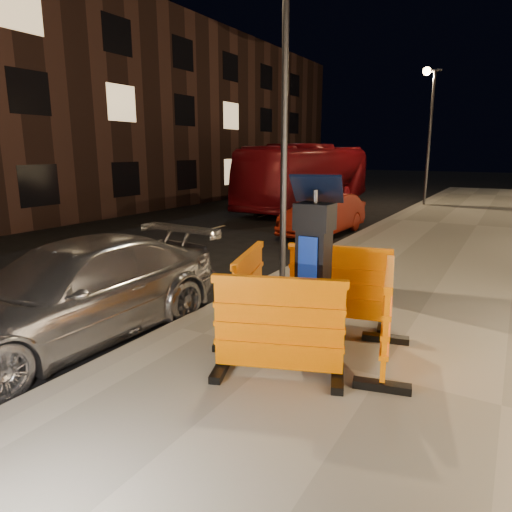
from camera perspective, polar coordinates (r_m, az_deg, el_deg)
The scene contains 13 objects.
ground_plane at distance 6.90m, azimuth -10.10°, elevation -9.82°, with size 120.00×120.00×0.00m, color black.
sidewalk at distance 5.59m, azimuth 15.09°, elevation -14.95°, with size 6.00×60.00×0.15m, color gray.
kerb at distance 6.87m, azimuth -10.13°, elevation -9.24°, with size 0.30×60.00×0.15m, color slate.
parking_kiosk at distance 5.79m, azimuth 7.17°, elevation -1.62°, with size 0.66×0.66×2.10m, color black.
barrier_front at distance 5.11m, azimuth 2.82°, elevation -9.03°, with size 1.51×0.62×1.17m, color #FF7900.
barrier_back at distance 6.77m, azimuth 10.21°, elevation -3.65°, with size 1.51×0.62×1.17m, color #FF7900.
barrier_kerbside at distance 6.33m, azimuth -0.91°, elevation -4.62°, with size 1.51×0.62×1.17m, color #FF7900.
barrier_bldgside at distance 5.65m, azimuth 16.02°, elevation -7.36°, with size 1.51×0.62×1.17m, color #FF7900.
car_silver at distance 7.20m, azimuth -21.35°, elevation -9.56°, with size 1.95×4.79×1.39m, color #BABABF.
car_red at distance 15.00m, azimuth 8.39°, elevation 2.70°, with size 1.38×3.95×1.30m, color maroon.
bus_doubledecker at distance 22.15m, azimuth 6.60°, elevation 6.07°, with size 2.47×10.57×2.95m, color maroon.
street_lamp_mid at distance 8.76m, azimuth 3.56°, elevation 16.25°, with size 0.12×0.12×6.00m, color #3F3F44.
street_lamp_far at distance 23.16m, azimuth 20.85°, elevation 13.45°, with size 0.12×0.12×6.00m, color #3F3F44.
Camera 1 is at (4.16, -4.82, 2.66)m, focal length 32.00 mm.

